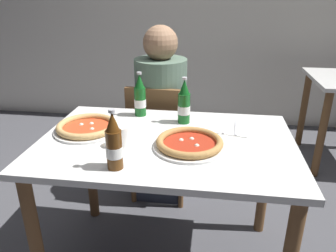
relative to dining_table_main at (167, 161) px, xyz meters
The scene contains 11 objects.
back_wall_tiled 2.30m from the dining_table_main, 90.00° to the left, with size 7.00×0.10×2.60m, color silver.
dining_table_main is the anchor object (origin of this frame).
chair_behind_table 0.64m from the dining_table_main, 102.68° to the left, with size 0.42×0.42×0.85m.
diner_seated 0.68m from the dining_table_main, 101.39° to the left, with size 0.34×0.34×1.21m.
pizza_margherita_near 0.19m from the dining_table_main, 29.88° to the right, with size 0.33×0.33×0.04m.
pizza_marinara_far 0.43m from the dining_table_main, behind, with size 0.33×0.33×0.04m.
beer_bottle_left 0.42m from the dining_table_main, 122.25° to the left, with size 0.07×0.07×0.25m.
beer_bottle_center 0.32m from the dining_table_main, 75.39° to the left, with size 0.07×0.07×0.25m.
beer_bottle_right 0.39m from the dining_table_main, 119.95° to the right, with size 0.07×0.07×0.25m.
napkin_with_cutlery 0.38m from the dining_table_main, 29.63° to the left, with size 0.22×0.22×0.01m.
paper_cup 0.27m from the dining_table_main, 154.49° to the right, with size 0.07×0.07×0.10m, color white.
Camera 1 is at (0.20, -1.38, 1.41)m, focal length 34.78 mm.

